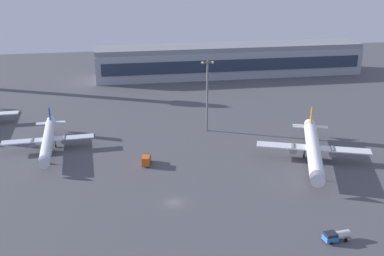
% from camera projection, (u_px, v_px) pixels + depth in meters
% --- Properties ---
extents(ground_plane, '(416.00, 416.00, 0.00)m').
position_uv_depth(ground_plane, '(174.00, 203.00, 122.51)').
color(ground_plane, '#4C4C51').
extents(terminal_building, '(141.03, 22.40, 16.40)m').
position_uv_depth(terminal_building, '(230.00, 60.00, 248.18)').
color(terminal_building, '#9EA3AD').
rests_on(terminal_building, ground).
extents(airplane_mid_apron, '(34.58, 43.91, 11.66)m').
position_uv_depth(airplane_mid_apron, '(313.00, 148.00, 145.55)').
color(airplane_mid_apron, white).
rests_on(airplane_mid_apron, ground).
extents(airplane_terminal_side, '(29.96, 38.48, 9.87)m').
position_uv_depth(airplane_terminal_side, '(48.00, 140.00, 154.06)').
color(airplane_terminal_side, silver).
rests_on(airplane_terminal_side, ground).
extents(fuel_truck, '(6.48, 2.95, 2.35)m').
position_uv_depth(fuel_truck, '(336.00, 236.00, 105.84)').
color(fuel_truck, '#3372BF').
rests_on(fuel_truck, ground).
extents(catering_truck, '(3.29, 5.97, 3.05)m').
position_uv_depth(catering_truck, '(146.00, 160.00, 144.17)').
color(catering_truck, '#D85919').
rests_on(catering_truck, ground).
extents(apron_light_central, '(4.80, 0.90, 26.31)m').
position_uv_depth(apron_light_central, '(207.00, 92.00, 167.00)').
color(apron_light_central, slate).
rests_on(apron_light_central, ground).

